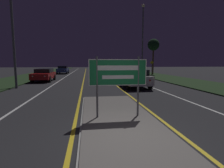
# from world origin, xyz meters

# --- Properties ---
(ground_plane) EXTENTS (160.00, 160.00, 0.00)m
(ground_plane) POSITION_xyz_m (0.00, 0.00, 0.00)
(ground_plane) COLOR #232326
(median_island) EXTENTS (2.63, 7.73, 0.10)m
(median_island) POSITION_xyz_m (0.00, 1.77, 0.04)
(median_island) COLOR #999993
(median_island) RESTS_ON ground_plane
(verge_left) EXTENTS (5.00, 100.00, 0.08)m
(verge_left) POSITION_xyz_m (-9.50, 20.00, 0.04)
(verge_left) COLOR #1E3319
(verge_left) RESTS_ON ground_plane
(verge_right) EXTENTS (5.00, 100.00, 0.08)m
(verge_right) POSITION_xyz_m (9.50, 20.00, 0.04)
(verge_right) COLOR #1E3319
(verge_right) RESTS_ON ground_plane
(centre_line_yellow_left) EXTENTS (0.12, 70.00, 0.01)m
(centre_line_yellow_left) POSITION_xyz_m (-1.51, 25.00, 0.00)
(centre_line_yellow_left) COLOR gold
(centre_line_yellow_left) RESTS_ON ground_plane
(centre_line_yellow_right) EXTENTS (0.12, 70.00, 0.01)m
(centre_line_yellow_right) POSITION_xyz_m (1.51, 25.00, 0.00)
(centre_line_yellow_right) COLOR gold
(centre_line_yellow_right) RESTS_ON ground_plane
(lane_line_white_left) EXTENTS (0.12, 70.00, 0.01)m
(lane_line_white_left) POSITION_xyz_m (-4.20, 25.00, 0.00)
(lane_line_white_left) COLOR silver
(lane_line_white_left) RESTS_ON ground_plane
(lane_line_white_right) EXTENTS (0.12, 70.00, 0.01)m
(lane_line_white_right) POSITION_xyz_m (4.20, 25.00, 0.00)
(lane_line_white_right) COLOR silver
(lane_line_white_right) RESTS_ON ground_plane
(edge_line_white_left) EXTENTS (0.10, 70.00, 0.01)m
(edge_line_white_left) POSITION_xyz_m (-7.20, 25.00, 0.00)
(edge_line_white_left) COLOR silver
(edge_line_white_left) RESTS_ON ground_plane
(edge_line_white_right) EXTENTS (0.10, 70.00, 0.01)m
(edge_line_white_right) POSITION_xyz_m (7.20, 25.00, 0.00)
(edge_line_white_right) COLOR silver
(edge_line_white_right) RESTS_ON ground_plane
(highway_sign) EXTENTS (2.05, 0.07, 2.14)m
(highway_sign) POSITION_xyz_m (0.00, 1.77, 1.59)
(highway_sign) COLOR #56565B
(highway_sign) RESTS_ON median_island
(streetlight_left_near) EXTENTS (0.48, 0.48, 10.04)m
(streetlight_left_near) POSITION_xyz_m (-6.67, 10.44, 6.15)
(streetlight_left_near) COLOR #56565B
(streetlight_left_near) RESTS_ON ground_plane
(streetlight_right_near) EXTENTS (0.44, 0.44, 9.88)m
(streetlight_right_near) POSITION_xyz_m (6.53, 19.39, 5.84)
(streetlight_right_near) COLOR #56565B
(streetlight_right_near) RESTS_ON ground_plane
(car_receding_0) EXTENTS (1.96, 4.12, 1.48)m
(car_receding_0) POSITION_xyz_m (2.83, 9.71, 0.78)
(car_receding_0) COLOR silver
(car_receding_0) RESTS_ON ground_plane
(car_receding_1) EXTENTS (1.84, 4.27, 1.40)m
(car_receding_1) POSITION_xyz_m (2.49, 17.32, 0.75)
(car_receding_1) COLOR #4C514C
(car_receding_1) RESTS_ON ground_plane
(car_approaching_0) EXTENTS (1.95, 4.38, 1.37)m
(car_approaching_0) POSITION_xyz_m (-5.80, 15.84, 0.74)
(car_approaching_0) COLOR maroon
(car_approaching_0) RESTS_ON ground_plane
(car_approaching_1) EXTENTS (1.93, 4.56, 1.46)m
(car_approaching_1) POSITION_xyz_m (-5.60, 29.61, 0.77)
(car_approaching_1) COLOR navy
(car_approaching_1) RESTS_ON ground_plane
(warning_sign) EXTENTS (0.60, 0.06, 2.29)m
(warning_sign) POSITION_xyz_m (9.51, 23.51, 1.46)
(warning_sign) COLOR #56565B
(warning_sign) RESTS_ON verge_right
(roadside_palm_right) EXTENTS (1.93, 1.93, 5.89)m
(roadside_palm_right) POSITION_xyz_m (9.86, 23.90, 4.91)
(roadside_palm_right) COLOR #4C3823
(roadside_palm_right) RESTS_ON verge_right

